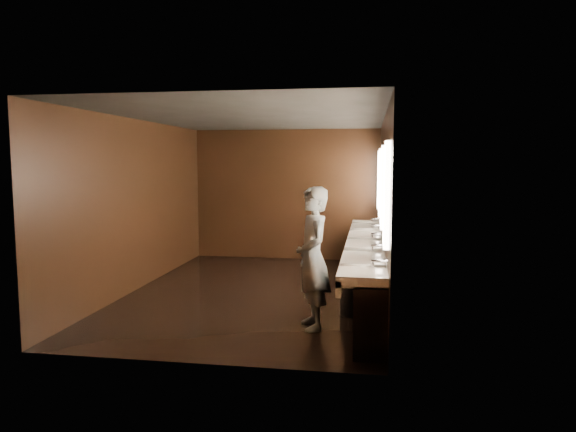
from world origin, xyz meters
name	(u,v)px	position (x,y,z in m)	size (l,w,h in m)	color
floor	(257,292)	(0.00, 0.00, 0.00)	(6.00, 6.00, 0.00)	black
ceiling	(255,117)	(0.00, 0.00, 2.80)	(4.00, 6.00, 0.02)	#2D2D2B
wall_back	(286,195)	(0.00, 3.00, 1.40)	(4.00, 0.02, 2.80)	black
wall_front	(192,231)	(0.00, -3.00, 1.40)	(4.00, 0.02, 2.80)	black
wall_left	(138,205)	(-2.00, 0.00, 1.40)	(0.02, 6.00, 2.80)	black
wall_right	(383,208)	(2.00, 0.00, 1.40)	(0.02, 6.00, 2.80)	black
sink_counter	(369,266)	(1.79, 0.00, 0.50)	(0.55, 5.40, 1.01)	black
mirror_band	(383,185)	(1.98, 0.00, 1.75)	(0.06, 5.03, 1.15)	#FFE6C8
person	(313,258)	(1.10, -1.64, 0.90)	(0.66, 0.43, 1.80)	#9DCDEA
trash_bin	(352,296)	(1.58, -1.01, 0.26)	(0.34, 0.34, 0.52)	#232326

